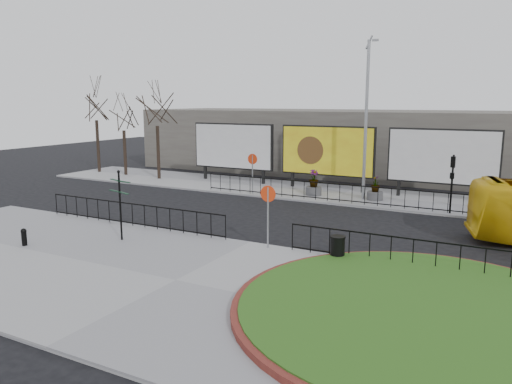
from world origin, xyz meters
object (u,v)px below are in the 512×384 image
Objects in this scene: billboard_mid at (327,151)px; lamp_post at (366,118)px; fingerpost_sign at (120,198)px; litter_bin at (337,248)px; planter_c at (375,191)px; bollard at (24,236)px; planter_a at (314,185)px.

lamp_post reaches higher than billboard_mid.
litter_bin is at bearing 29.33° from fingerpost_sign.
lamp_post is 3.17× the size of fingerpost_sign.
billboard_mid reaches higher than planter_c.
bollard is 0.76× the size of litter_bin.
bollard is (-6.18, -17.68, -2.10)m from billboard_mid.
billboard_mid is at bearing 70.73° from bollard.
planter_c is at bearing 81.19° from fingerpost_sign.
billboard_mid is 4.63m from planter_c.
bollard is at bearing -109.27° from billboard_mid.
planter_c is (3.70, -1.97, -1.97)m from billboard_mid.
fingerpost_sign is 9.02m from litter_bin.
fingerpost_sign reaches higher than planter_c.
planter_c is (-1.74, 11.68, 0.04)m from litter_bin.
planter_a reaches higher than bollard.
billboard_mid is 8.86× the size of bollard.
fingerpost_sign is at bearing -117.99° from planter_c.
litter_bin reaches higher than bollard.
billboard_mid is at bearing 96.79° from fingerpost_sign.
planter_a is at bearing 94.76° from fingerpost_sign.
planter_c is at bearing 57.83° from bollard.
planter_c is (9.88, 15.71, 0.12)m from bollard.
lamp_post is 5.94× the size of planter_a.
fingerpost_sign is 4.16× the size of bollard.
billboard_mid is at bearing 151.95° from planter_c.
bollard is (-2.84, -2.45, -1.38)m from fingerpost_sign.
fingerpost_sign is (-6.35, -13.26, -2.95)m from lamp_post.
lamp_post is 18.70m from bollard.
billboard_mid is 6.75× the size of litter_bin.
litter_bin is at bearing 19.10° from bollard.
billboard_mid reaches higher than bollard.
billboard_mid is 15.61m from fingerpost_sign.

